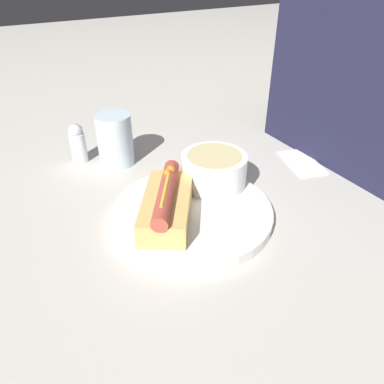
# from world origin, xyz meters

# --- Properties ---
(ground_plane) EXTENTS (4.00, 4.00, 0.00)m
(ground_plane) POSITION_xyz_m (0.00, 0.00, 0.00)
(ground_plane) COLOR #BCB7AD
(dinner_plate) EXTENTS (0.26, 0.26, 0.02)m
(dinner_plate) POSITION_xyz_m (0.00, 0.00, 0.01)
(dinner_plate) COLOR white
(dinner_plate) RESTS_ON ground_plane
(hot_dog) EXTENTS (0.17, 0.14, 0.06)m
(hot_dog) POSITION_xyz_m (-0.00, -0.04, 0.04)
(hot_dog) COLOR #DBAD60
(hot_dog) RESTS_ON dinner_plate
(soup_bowl) EXTENTS (0.11, 0.11, 0.06)m
(soup_bowl) POSITION_xyz_m (-0.05, 0.07, 0.05)
(soup_bowl) COLOR white
(soup_bowl) RESTS_ON dinner_plate
(spoon) EXTENTS (0.14, 0.10, 0.01)m
(spoon) POSITION_xyz_m (-0.08, 0.01, 0.02)
(spoon) COLOR #B7B7BC
(spoon) RESTS_ON dinner_plate
(drinking_glass) EXTENTS (0.07, 0.07, 0.10)m
(drinking_glass) POSITION_xyz_m (-0.23, -0.04, 0.05)
(drinking_glass) COLOR silver
(drinking_glass) RESTS_ON ground_plane
(napkin) EXTENTS (0.12, 0.09, 0.01)m
(napkin) POSITION_xyz_m (-0.05, 0.28, 0.00)
(napkin) COLOR white
(napkin) RESTS_ON ground_plane
(salt_shaker) EXTENTS (0.03, 0.03, 0.08)m
(salt_shaker) POSITION_xyz_m (-0.28, -0.11, 0.04)
(salt_shaker) COLOR silver
(salt_shaker) RESTS_ON ground_plane
(seated_diner) EXTENTS (0.33, 0.15, 0.57)m
(seated_diner) POSITION_xyz_m (-0.04, 0.39, 0.25)
(seated_diner) COLOR #1E1E38
(seated_diner) RESTS_ON ground_plane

